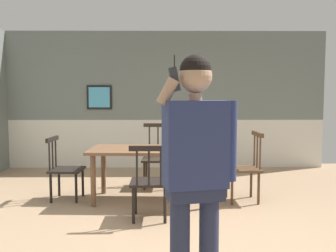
{
  "coord_description": "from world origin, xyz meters",
  "views": [
    {
      "loc": [
        -0.01,
        -4.14,
        1.48
      ],
      "look_at": [
        0.03,
        -0.79,
        1.2
      ],
      "focal_mm": 40.06,
      "sensor_mm": 36.0,
      "label": 1
    }
  ],
  "objects_px": {
    "chair_by_doorway": "(157,157)",
    "dining_table": "(154,154)",
    "chair_near_window": "(64,169)",
    "person_figure": "(196,161)",
    "chair_opposite_corner": "(149,182)",
    "chair_at_table_head": "(245,167)"
  },
  "relations": [
    {
      "from": "chair_by_doorway",
      "to": "dining_table",
      "type": "bearing_deg",
      "value": 90.24
    },
    {
      "from": "dining_table",
      "to": "chair_near_window",
      "type": "distance_m",
      "value": 1.29
    },
    {
      "from": "person_figure",
      "to": "chair_near_window",
      "type": "bearing_deg",
      "value": -70.18
    },
    {
      "from": "chair_opposite_corner",
      "to": "dining_table",
      "type": "bearing_deg",
      "value": 87.44
    },
    {
      "from": "chair_near_window",
      "to": "chair_opposite_corner",
      "type": "xyz_separation_m",
      "value": [
        1.24,
        -0.87,
        0.01
      ]
    },
    {
      "from": "chair_near_window",
      "to": "chair_opposite_corner",
      "type": "distance_m",
      "value": 1.52
    },
    {
      "from": "dining_table",
      "to": "chair_by_doorway",
      "type": "height_order",
      "value": "chair_by_doorway"
    },
    {
      "from": "chair_near_window",
      "to": "dining_table",
      "type": "bearing_deg",
      "value": 90.13
    },
    {
      "from": "dining_table",
      "to": "person_figure",
      "type": "xyz_separation_m",
      "value": [
        0.37,
        -2.63,
        0.38
      ]
    },
    {
      "from": "chair_near_window",
      "to": "person_figure",
      "type": "relative_size",
      "value": 0.51
    },
    {
      "from": "chair_by_doorway",
      "to": "chair_at_table_head",
      "type": "bearing_deg",
      "value": 147.34
    },
    {
      "from": "chair_opposite_corner",
      "to": "person_figure",
      "type": "distance_m",
      "value": 1.93
    },
    {
      "from": "chair_at_table_head",
      "to": "person_figure",
      "type": "distance_m",
      "value": 2.79
    },
    {
      "from": "dining_table",
      "to": "chair_by_doorway",
      "type": "distance_m",
      "value": 0.84
    },
    {
      "from": "chair_near_window",
      "to": "chair_by_doorway",
      "type": "xyz_separation_m",
      "value": [
        1.3,
        0.78,
        0.03
      ]
    },
    {
      "from": "chair_by_doorway",
      "to": "chair_opposite_corner",
      "type": "height_order",
      "value": "chair_by_doorway"
    },
    {
      "from": "dining_table",
      "to": "chair_opposite_corner",
      "type": "xyz_separation_m",
      "value": [
        -0.03,
        -0.82,
        -0.19
      ]
    },
    {
      "from": "chair_opposite_corner",
      "to": "chair_by_doorway",
      "type": "bearing_deg",
      "value": 87.37
    },
    {
      "from": "chair_near_window",
      "to": "chair_opposite_corner",
      "type": "relative_size",
      "value": 0.98
    },
    {
      "from": "dining_table",
      "to": "chair_at_table_head",
      "type": "bearing_deg",
      "value": -2.11
    },
    {
      "from": "dining_table",
      "to": "chair_opposite_corner",
      "type": "bearing_deg",
      "value": -92.14
    },
    {
      "from": "dining_table",
      "to": "chair_near_window",
      "type": "relative_size",
      "value": 2.02
    }
  ]
}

